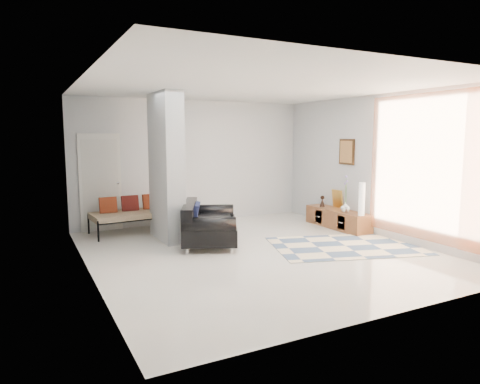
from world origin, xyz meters
TOP-DOWN VIEW (x-y plane):
  - floor at (0.00, 0.00)m, footprint 6.00×6.00m
  - ceiling at (0.00, 0.00)m, footprint 6.00×6.00m
  - wall_back at (0.00, 3.00)m, footprint 6.00×0.00m
  - wall_front at (0.00, -3.00)m, footprint 6.00×0.00m
  - wall_left at (-2.75, 0.00)m, footprint 0.00×6.00m
  - wall_right at (2.75, 0.00)m, footprint 0.00×6.00m
  - partition_column at (-1.10, 1.60)m, footprint 0.35×1.20m
  - hallway_door at (-2.10, 2.96)m, footprint 0.85×0.06m
  - curtain at (2.67, -1.15)m, footprint 0.00×2.55m
  - wall_art at (2.72, 0.90)m, footprint 0.04×0.45m
  - media_console at (2.52, 0.90)m, footprint 0.45×1.70m
  - loveseat at (-0.54, 0.95)m, footprint 1.52×1.86m
  - daybed at (-1.43, 2.47)m, footprint 2.03×0.99m
  - area_rug at (1.60, -0.42)m, footprint 2.98×2.41m
  - cylinder_lamp at (2.50, 0.16)m, footprint 0.12×0.12m
  - bronze_figurine at (2.47, 1.38)m, footprint 0.14×0.14m
  - vase at (2.47, 0.61)m, footprint 0.22×0.22m

SIDE VIEW (x-z plane):
  - floor at x=0.00m, z-range 0.00..0.00m
  - area_rug at x=1.60m, z-range 0.00..0.01m
  - media_console at x=2.52m, z-range -0.20..0.61m
  - loveseat at x=-0.54m, z-range -0.03..0.73m
  - daybed at x=-1.43m, z-range 0.03..0.79m
  - vase at x=2.47m, z-range 0.40..0.60m
  - bronze_figurine at x=2.47m, z-range 0.40..0.65m
  - cylinder_lamp at x=2.50m, z-range 0.40..1.06m
  - hallway_door at x=-2.10m, z-range 0.00..2.04m
  - partition_column at x=-1.10m, z-range 0.00..2.80m
  - wall_back at x=0.00m, z-range -1.60..4.40m
  - wall_front at x=0.00m, z-range -1.60..4.40m
  - wall_left at x=-2.75m, z-range -1.60..4.40m
  - wall_right at x=2.75m, z-range -1.60..4.40m
  - curtain at x=2.67m, z-range 0.17..2.72m
  - wall_art at x=2.72m, z-range 1.38..1.92m
  - ceiling at x=0.00m, z-range 2.80..2.80m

